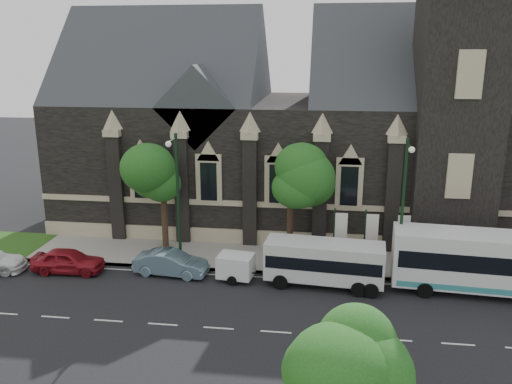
% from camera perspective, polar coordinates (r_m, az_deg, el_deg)
% --- Properties ---
extents(ground, '(160.00, 160.00, 0.00)m').
position_cam_1_polar(ground, '(27.92, -4.14, -14.71)').
color(ground, black).
rests_on(ground, ground).
extents(sidewalk, '(80.00, 5.00, 0.15)m').
position_cam_1_polar(sidewalk, '(36.29, -1.17, -7.16)').
color(sidewalk, gray).
rests_on(sidewalk, ground).
extents(museum, '(40.00, 17.70, 29.90)m').
position_cam_1_polar(museum, '(42.82, 7.47, 7.45)').
color(museum, black).
rests_on(museum, ground).
extents(tree_park_east, '(3.40, 3.40, 6.28)m').
position_cam_1_polar(tree_park_east, '(17.15, 10.55, -18.01)').
color(tree_park_east, black).
rests_on(tree_park_east, ground).
extents(tree_walk_right, '(4.08, 4.08, 7.80)m').
position_cam_1_polar(tree_walk_right, '(35.36, 4.23, 1.99)').
color(tree_walk_right, black).
rests_on(tree_walk_right, ground).
extents(tree_walk_left, '(3.91, 3.91, 7.64)m').
position_cam_1_polar(tree_walk_left, '(36.94, -9.88, 2.25)').
color(tree_walk_left, black).
rests_on(tree_walk_left, ground).
extents(street_lamp_near, '(0.36, 1.88, 9.00)m').
position_cam_1_polar(street_lamp_near, '(32.38, 15.91, -1.13)').
color(street_lamp_near, black).
rests_on(street_lamp_near, ground).
extents(street_lamp_mid, '(0.36, 1.88, 9.00)m').
position_cam_1_polar(street_lamp_mid, '(33.23, -8.67, -0.28)').
color(street_lamp_mid, black).
rests_on(street_lamp_mid, ground).
extents(banner_flag_left, '(0.90, 0.10, 4.00)m').
position_cam_1_polar(banner_flag_left, '(34.66, 9.05, -4.37)').
color(banner_flag_left, black).
rests_on(banner_flag_left, ground).
extents(banner_flag_center, '(0.90, 0.10, 4.00)m').
position_cam_1_polar(banner_flag_center, '(34.80, 12.35, -4.46)').
color(banner_flag_center, black).
rests_on(banner_flag_center, ground).
extents(banner_flag_right, '(0.90, 0.10, 4.00)m').
position_cam_1_polar(banner_flag_right, '(35.04, 15.61, -4.54)').
color(banner_flag_right, black).
rests_on(banner_flag_right, ground).
extents(tour_coach, '(12.83, 3.77, 3.69)m').
position_cam_1_polar(tour_coach, '(33.65, 25.70, -7.07)').
color(tour_coach, silver).
rests_on(tour_coach, ground).
extents(shuttle_bus, '(7.32, 3.08, 2.76)m').
position_cam_1_polar(shuttle_bus, '(32.02, 7.55, -7.52)').
color(shuttle_bus, silver).
rests_on(shuttle_bus, ground).
extents(box_trailer, '(3.20, 1.89, 1.66)m').
position_cam_1_polar(box_trailer, '(32.71, -2.24, -8.12)').
color(box_trailer, silver).
rests_on(box_trailer, ground).
extents(sedan, '(4.88, 2.10, 1.56)m').
position_cam_1_polar(sedan, '(33.94, -9.35, -7.72)').
color(sedan, '#7191A3').
rests_on(sedan, ground).
extents(car_far_red, '(4.69, 2.03, 1.58)m').
position_cam_1_polar(car_far_red, '(35.97, -19.96, -7.11)').
color(car_far_red, maroon).
rests_on(car_far_red, ground).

